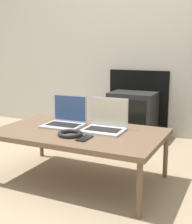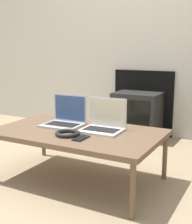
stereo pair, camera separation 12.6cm
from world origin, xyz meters
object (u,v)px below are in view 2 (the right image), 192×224
(tv, at_px, (137,115))
(phone, at_px, (81,138))
(headphones, at_px, (68,133))
(laptop_left, at_px, (65,119))
(laptop_right, at_px, (104,124))

(tv, bearing_deg, phone, -83.71)
(headphones, height_order, tv, tv)
(laptop_left, height_order, laptop_right, same)
(laptop_right, height_order, headphones, laptop_right)
(laptop_right, xyz_separation_m, tv, (-0.20, 1.22, -0.19))
(laptop_left, xyz_separation_m, phone, (0.31, -0.28, -0.05))
(laptop_left, bearing_deg, laptop_right, -1.65)
(phone, distance_m, tv, 1.51)
(laptop_left, height_order, tv, laptop_left)
(laptop_right, distance_m, phone, 0.28)
(headphones, distance_m, tv, 1.48)
(laptop_left, bearing_deg, headphones, -54.81)
(laptop_left, distance_m, laptop_right, 0.35)
(phone, xyz_separation_m, tv, (-0.17, 1.50, -0.14))
(phone, bearing_deg, headphones, 167.32)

